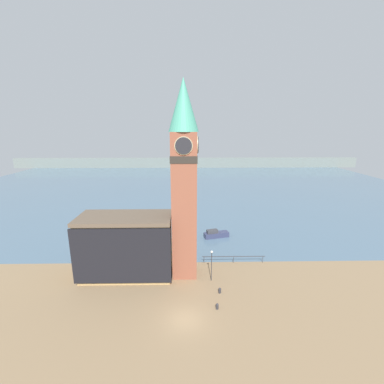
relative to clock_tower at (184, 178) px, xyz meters
name	(u,v)px	position (x,y,z in m)	size (l,w,h in m)	color
ground_plane	(185,320)	(0.11, -9.20, -13.87)	(160.00, 160.00, 0.00)	#846B4C
water	(187,183)	(0.11, 63.04, -13.87)	(160.00, 120.00, 0.00)	slate
far_shoreline	(187,163)	(0.11, 103.04, -11.37)	(180.00, 3.00, 5.00)	slate
pier_railing	(234,257)	(7.45, 2.79, -12.92)	(9.64, 0.08, 1.09)	#333338
clock_tower	(184,178)	(0.00, 0.00, 0.00)	(3.77, 3.77, 26.06)	brown
pier_building	(126,246)	(-8.03, -0.14, -9.51)	(12.65, 5.98, 8.66)	tan
boat_near	(216,234)	(5.76, 12.43, -13.27)	(4.91, 2.60, 1.54)	#333856
mooring_bollard_near	(220,290)	(4.44, -4.61, -13.49)	(0.34, 0.34, 0.71)	#2D2D33
mooring_bollard_far	(217,306)	(3.78, -7.56, -13.49)	(0.33, 0.33, 0.71)	#2D2D33
lamp_post	(212,260)	(3.61, -1.88, -10.83)	(0.32, 0.32, 4.41)	#2D2D33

